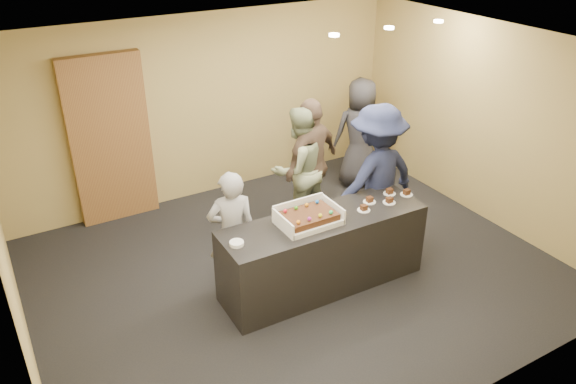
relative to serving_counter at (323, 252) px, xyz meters
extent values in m
plane|color=black|center=(-0.13, 0.40, -0.45)|extent=(6.00, 6.00, 0.00)
plane|color=white|center=(-0.13, 0.40, 2.25)|extent=(6.00, 6.00, 0.00)
cube|color=tan|center=(-0.13, 2.90, 0.90)|extent=(6.00, 0.04, 2.70)
cube|color=tan|center=(-0.13, -2.10, 0.90)|extent=(6.00, 0.04, 2.70)
cube|color=tan|center=(-3.13, 0.40, 0.90)|extent=(0.04, 5.00, 2.70)
cube|color=tan|center=(2.87, 0.40, 0.90)|extent=(0.04, 5.00, 2.70)
cube|color=black|center=(0.00, 0.00, 0.00)|extent=(2.41, 0.74, 0.90)
cube|color=brown|center=(-1.60, 2.81, 0.71)|extent=(1.06, 0.15, 2.32)
cube|color=white|center=(-0.20, 0.00, 0.48)|extent=(0.65, 0.45, 0.06)
cube|color=white|center=(-0.53, 0.00, 0.54)|extent=(0.02, 0.45, 0.18)
cube|color=white|center=(0.12, 0.00, 0.54)|extent=(0.02, 0.45, 0.18)
cube|color=white|center=(-0.20, 0.23, 0.55)|extent=(0.65, 0.02, 0.20)
cube|color=#3B180D|center=(-0.20, 0.00, 0.54)|extent=(0.57, 0.39, 0.07)
sphere|color=red|center=(-0.42, 0.14, 0.60)|extent=(0.04, 0.04, 0.04)
sphere|color=#3BA01A|center=(-0.28, 0.14, 0.60)|extent=(0.04, 0.04, 0.04)
sphere|color=orange|center=(-0.15, 0.14, 0.60)|extent=(0.04, 0.04, 0.04)
sphere|color=blue|center=(-0.01, 0.14, 0.60)|extent=(0.04, 0.04, 0.04)
sphere|color=orange|center=(-0.42, -0.14, 0.60)|extent=(0.04, 0.04, 0.04)
sphere|color=#A7239E|center=(-0.28, -0.14, 0.60)|extent=(0.04, 0.04, 0.04)
sphere|color=yellow|center=(-0.15, -0.14, 0.60)|extent=(0.04, 0.04, 0.04)
sphere|color=#28CB6B|center=(-0.01, -0.14, 0.60)|extent=(0.04, 0.04, 0.04)
cylinder|color=white|center=(-1.07, 0.01, 0.47)|extent=(0.15, 0.15, 0.04)
cylinder|color=white|center=(0.49, -0.07, 0.45)|extent=(0.15, 0.15, 0.01)
cube|color=#3B180D|center=(0.49, -0.07, 0.49)|extent=(0.07, 0.06, 0.06)
cylinder|color=white|center=(0.67, 0.05, 0.45)|extent=(0.15, 0.15, 0.01)
cube|color=#3B180D|center=(0.67, 0.05, 0.49)|extent=(0.07, 0.06, 0.06)
cylinder|color=white|center=(0.86, -0.08, 0.45)|extent=(0.15, 0.15, 0.01)
cube|color=#3B180D|center=(0.86, -0.08, 0.49)|extent=(0.07, 0.06, 0.06)
cylinder|color=white|center=(1.00, 0.10, 0.45)|extent=(0.15, 0.15, 0.01)
cube|color=#3B180D|center=(1.00, 0.10, 0.49)|extent=(0.07, 0.06, 0.06)
cylinder|color=white|center=(1.16, -0.03, 0.45)|extent=(0.15, 0.15, 0.01)
cube|color=#3B180D|center=(1.16, -0.03, 0.49)|extent=(0.07, 0.06, 0.06)
imported|color=gray|center=(-0.91, 0.47, 0.30)|extent=(0.61, 0.48, 1.50)
imported|color=gray|center=(0.48, 1.34, 0.41)|extent=(0.90, 0.74, 1.71)
imported|color=#1B2140|center=(1.07, 0.45, 0.50)|extent=(1.27, 0.79, 1.90)
imported|color=brown|center=(0.66, 1.31, 0.45)|extent=(1.15, 0.81, 1.80)
imported|color=#29282D|center=(1.96, 1.96, 0.40)|extent=(0.96, 0.78, 1.71)
cylinder|color=#FFEAC6|center=(0.67, 0.90, 2.22)|extent=(0.12, 0.12, 0.03)
cylinder|color=#FFEAC6|center=(1.47, 0.90, 2.22)|extent=(0.12, 0.12, 0.03)
cylinder|color=#FFEAC6|center=(2.27, 0.90, 2.22)|extent=(0.12, 0.12, 0.03)
camera|label=1|loc=(-3.05, -4.44, 3.60)|focal=35.00mm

